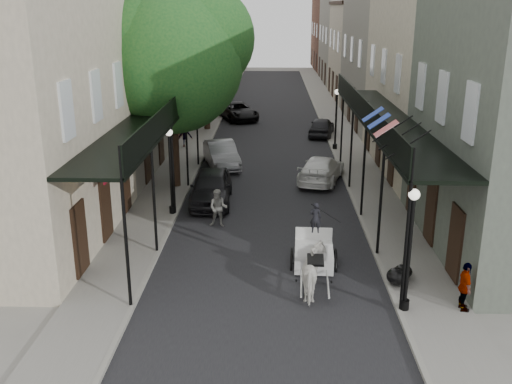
# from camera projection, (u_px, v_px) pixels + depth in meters

# --- Properties ---
(ground) EXTENTS (140.00, 140.00, 0.00)m
(ground) POSITION_uv_depth(u_px,v_px,m) (266.00, 280.00, 18.82)
(ground) COLOR gray
(ground) RESTS_ON ground
(road) EXTENTS (8.00, 90.00, 0.01)m
(road) POSITION_uv_depth(u_px,v_px,m) (270.00, 143.00, 37.84)
(road) COLOR black
(road) RESTS_ON ground
(sidewalk_left) EXTENTS (2.20, 90.00, 0.12)m
(sidewalk_left) POSITION_uv_depth(u_px,v_px,m) (195.00, 142.00, 37.96)
(sidewalk_left) COLOR gray
(sidewalk_left) RESTS_ON ground
(sidewalk_right) EXTENTS (2.20, 90.00, 0.12)m
(sidewalk_right) POSITION_uv_depth(u_px,v_px,m) (345.00, 143.00, 37.68)
(sidewalk_right) COLOR gray
(sidewalk_right) RESTS_ON ground
(building_row_left) EXTENTS (5.00, 80.00, 10.50)m
(building_row_left) POSITION_uv_depth(u_px,v_px,m) (165.00, 51.00, 45.97)
(building_row_left) COLOR beige
(building_row_left) RESTS_ON ground
(building_row_right) EXTENTS (5.00, 80.00, 10.50)m
(building_row_right) POSITION_uv_depth(u_px,v_px,m) (379.00, 51.00, 45.48)
(building_row_right) COLOR gray
(building_row_right) RESTS_ON ground
(gallery_left) EXTENTS (2.20, 18.05, 4.88)m
(gallery_left) POSITION_uv_depth(u_px,v_px,m) (156.00, 118.00, 24.34)
(gallery_left) COLOR black
(gallery_left) RESTS_ON sidewalk_left
(gallery_right) EXTENTS (2.20, 18.05, 4.88)m
(gallery_right) POSITION_uv_depth(u_px,v_px,m) (382.00, 120.00, 24.07)
(gallery_right) COLOR black
(gallery_right) RESTS_ON sidewalk_right
(tree_near) EXTENTS (7.31, 6.80, 9.63)m
(tree_near) POSITION_uv_depth(u_px,v_px,m) (180.00, 54.00, 26.61)
(tree_near) COLOR #382619
(tree_near) RESTS_ON sidewalk_left
(tree_far) EXTENTS (6.45, 6.00, 8.61)m
(tree_far) POSITION_uv_depth(u_px,v_px,m) (211.00, 48.00, 40.13)
(tree_far) COLOR #382619
(tree_far) RESTS_ON sidewalk_left
(lamppost_right_near) EXTENTS (0.32, 0.32, 3.71)m
(lamppost_right_near) POSITION_uv_depth(u_px,v_px,m) (409.00, 249.00, 16.17)
(lamppost_right_near) COLOR black
(lamppost_right_near) RESTS_ON sidewalk_right
(lamppost_left) EXTENTS (0.32, 0.32, 3.71)m
(lamppost_left) POSITION_uv_depth(u_px,v_px,m) (171.00, 170.00, 24.01)
(lamppost_left) COLOR black
(lamppost_left) RESTS_ON sidewalk_left
(lamppost_right_far) EXTENTS (0.32, 0.32, 3.71)m
(lamppost_right_far) POSITION_uv_depth(u_px,v_px,m) (336.00, 118.00, 35.19)
(lamppost_right_far) COLOR black
(lamppost_right_far) RESTS_ON sidewalk_right
(horse) EXTENTS (0.92, 1.85, 1.53)m
(horse) POSITION_uv_depth(u_px,v_px,m) (315.00, 273.00, 17.59)
(horse) COLOR silver
(horse) RESTS_ON ground
(carriage) EXTENTS (1.66, 2.32, 2.56)m
(carriage) POSITION_uv_depth(u_px,v_px,m) (314.00, 237.00, 19.78)
(carriage) COLOR black
(carriage) RESTS_ON ground
(pedestrian_walking) EXTENTS (0.83, 0.68, 1.58)m
(pedestrian_walking) POSITION_uv_depth(u_px,v_px,m) (218.00, 208.00, 23.21)
(pedestrian_walking) COLOR #9F9F96
(pedestrian_walking) RESTS_ON ground
(pedestrian_sidewalk_left) EXTENTS (1.05, 0.74, 1.47)m
(pedestrian_sidewalk_left) POSITION_uv_depth(u_px,v_px,m) (185.00, 135.00, 36.08)
(pedestrian_sidewalk_left) COLOR gray
(pedestrian_sidewalk_left) RESTS_ON sidewalk_left
(pedestrian_sidewalk_right) EXTENTS (0.40, 0.89, 1.50)m
(pedestrian_sidewalk_right) POSITION_uv_depth(u_px,v_px,m) (465.00, 287.00, 16.49)
(pedestrian_sidewalk_right) COLOR gray
(pedestrian_sidewalk_right) RESTS_ON sidewalk_right
(car_left_near) EXTENTS (1.94, 4.53, 1.52)m
(car_left_near) POSITION_uv_depth(u_px,v_px,m) (211.00, 187.00, 26.04)
(car_left_near) COLOR black
(car_left_near) RESTS_ON ground
(car_left_mid) EXTENTS (2.57, 4.59, 1.43)m
(car_left_mid) POSITION_uv_depth(u_px,v_px,m) (221.00, 154.00, 31.99)
(car_left_mid) COLOR gray
(car_left_mid) RESTS_ON ground
(car_left_far) EXTENTS (3.97, 5.46, 1.38)m
(car_left_far) POSITION_uv_depth(u_px,v_px,m) (238.00, 111.00, 45.46)
(car_left_far) COLOR black
(car_left_far) RESTS_ON ground
(car_right_near) EXTENTS (2.97, 4.86, 1.31)m
(car_right_near) POSITION_uv_depth(u_px,v_px,m) (321.00, 169.00, 29.26)
(car_right_near) COLOR white
(car_right_near) RESTS_ON ground
(car_right_far) EXTENTS (2.25, 4.08, 1.31)m
(car_right_far) POSITION_uv_depth(u_px,v_px,m) (322.00, 127.00, 39.68)
(car_right_far) COLOR black
(car_right_far) RESTS_ON ground
(trash_bags) EXTENTS (0.92, 1.07, 0.57)m
(trash_bags) POSITION_uv_depth(u_px,v_px,m) (399.00, 274.00, 18.34)
(trash_bags) COLOR black
(trash_bags) RESTS_ON sidewalk_right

